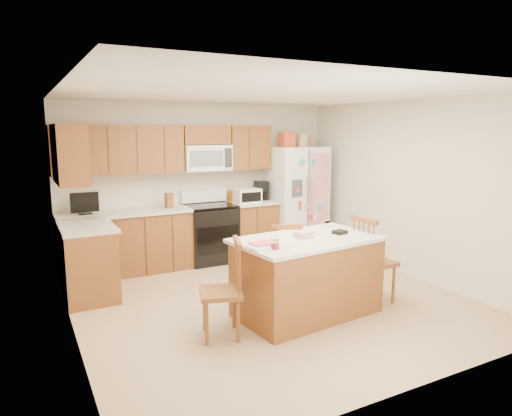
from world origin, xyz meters
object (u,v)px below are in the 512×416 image
stove (210,232)px  windsor_chair_left (223,291)px  island (307,276)px  windsor_chair_right (372,262)px  refrigerator (296,198)px  windsor_chair_back (285,261)px

stove → windsor_chair_left: bearing=-109.3°
island → windsor_chair_right: (0.91, -0.05, 0.05)m
refrigerator → windsor_chair_back: 2.30m
refrigerator → windsor_chair_left: bearing=-134.6°
refrigerator → windsor_chair_left: (-2.47, -2.51, -0.45)m
windsor_chair_back → stove: bearing=97.5°
windsor_chair_left → island: bearing=4.4°
stove → windsor_chair_back: bearing=-82.5°
stove → windsor_chair_right: (1.08, -2.54, 0.03)m
refrigerator → windsor_chair_left: size_ratio=2.03×
stove → windsor_chair_right: size_ratio=1.06×
stove → windsor_chair_back: 1.89m
windsor_chair_left → windsor_chair_right: 1.98m
refrigerator → windsor_chair_back: refrigerator is taller
windsor_chair_left → refrigerator: bearing=45.4°
refrigerator → island: refrigerator is taller
stove → refrigerator: (1.57, -0.06, 0.45)m
refrigerator → windsor_chair_left: refrigerator is taller
windsor_chair_right → windsor_chair_left: bearing=-178.9°
windsor_chair_left → windsor_chair_right: (1.98, 0.04, 0.03)m
windsor_chair_back → island: bearing=-97.2°
island → windsor_chair_left: (-1.07, -0.08, 0.02)m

